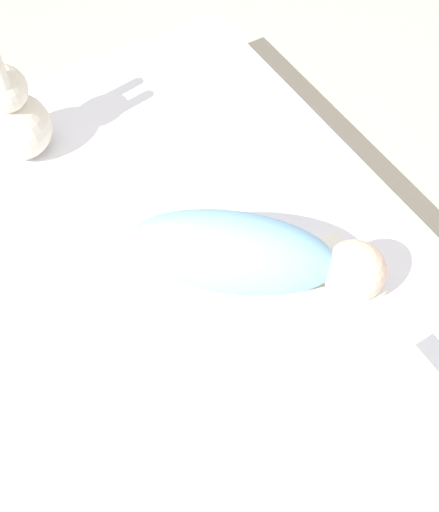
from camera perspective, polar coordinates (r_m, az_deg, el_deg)
name	(u,v)px	position (r m, az deg, el deg)	size (l,w,h in m)	color
ground_plane	(209,302)	(1.43, -0.97, -4.45)	(12.00, 12.00, 0.00)	#B2A893
bed_mattress	(209,284)	(1.35, -1.02, -2.66)	(1.46, 0.93, 0.18)	white
burp_cloth	(318,284)	(1.26, 9.40, -2.67)	(0.18, 0.21, 0.02)	white
swaddled_baby	(249,255)	(1.19, 2.86, 0.09)	(0.42, 0.46, 0.17)	#7FB7E5
pillow	(387,489)	(1.10, 15.68, -20.61)	(0.34, 0.38, 0.09)	white
bunny_plush	(14,116)	(1.48, -18.99, 12.48)	(0.16, 0.16, 0.31)	beige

